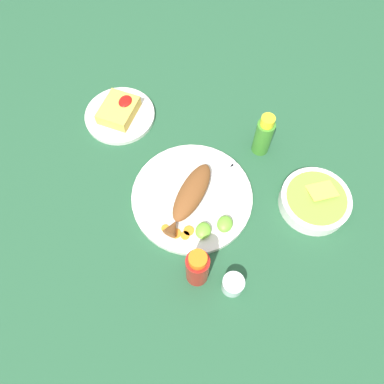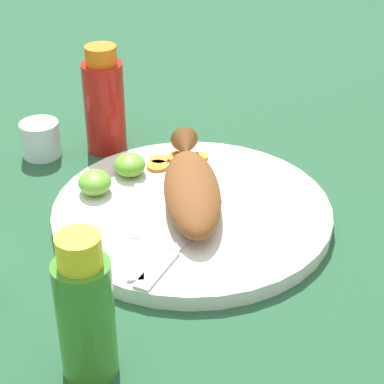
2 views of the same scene
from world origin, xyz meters
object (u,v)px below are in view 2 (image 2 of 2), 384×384
fried_fish (191,187)px  salt_cup (41,141)px  hot_sauce_bottle_red (104,103)px  main_plate (192,213)px  hot_sauce_bottle_green (85,312)px  fork_far (137,236)px  fork_near (176,247)px

fried_fish → salt_cup: (-0.18, -0.18, -0.02)m
hot_sauce_bottle_red → salt_cup: hot_sauce_bottle_red is taller
main_plate → hot_sauce_bottle_green: 0.26m
salt_cup → fried_fish: bearing=44.6°
fork_far → salt_cup: bearing=-149.0°
main_plate → hot_sauce_bottle_green: (0.22, -0.13, 0.06)m
hot_sauce_bottle_red → salt_cup: (0.00, -0.09, -0.05)m
fork_near → hot_sauce_bottle_green: bearing=1.1°
main_plate → fork_near: (0.08, -0.03, 0.01)m
fried_fish → fork_near: size_ratio=1.46×
main_plate → fried_fish: (-0.01, 0.00, 0.03)m
fork_near → hot_sauce_bottle_green: 0.18m
fork_near → fork_far: (-0.03, -0.04, 0.00)m
main_plate → fried_fish: bearing=174.7°
fried_fish → fork_near: fried_fish is taller
hot_sauce_bottle_green → fork_near: bearing=145.4°
fork_near → fork_far: bearing=-89.2°
fork_far → hot_sauce_bottle_green: 0.19m
main_plate → hot_sauce_bottle_green: hot_sauce_bottle_green is taller
fork_near → hot_sauce_bottle_red: size_ratio=1.05×
fork_near → salt_cup: 0.31m
fried_fish → fork_far: bearing=-43.6°
fork_far → salt_cup: salt_cup is taller
fork_near → hot_sauce_bottle_green: (0.14, -0.10, 0.05)m
fork_near → hot_sauce_bottle_red: 0.29m
hot_sauce_bottle_green → salt_cup: 0.42m
fork_far → hot_sauce_bottle_red: size_ratio=1.23×
hot_sauce_bottle_green → hot_sauce_bottle_red: bearing=174.2°
fork_near → salt_cup: size_ratio=2.96×
fried_fish → hot_sauce_bottle_green: size_ratio=1.59×
fried_fish → salt_cup: bearing=-130.1°
main_plate → fork_far: bearing=-54.0°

